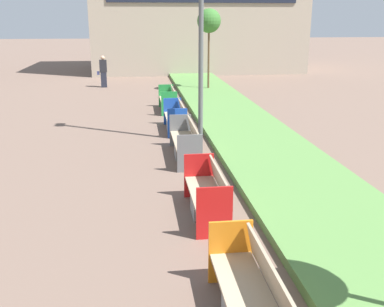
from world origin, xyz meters
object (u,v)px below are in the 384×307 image
Objects in this scene: bench_green_frame at (168,102)px; bench_grey_frame at (186,144)px; bench_orange_frame at (251,302)px; sapling_tree_far at (209,21)px; pedestrian_walking at (103,71)px; bench_blue_frame at (176,120)px; bench_red_frame at (208,197)px.

bench_grey_frame is at bearing -89.95° from bench_green_frame.
sapling_tree_far is at bearing 82.52° from bench_orange_frame.
bench_green_frame is 7.61m from pedestrian_walking.
bench_blue_frame is at bearing 90.01° from bench_orange_frame.
bench_grey_frame is 3.07m from bench_blue_frame.
bench_blue_frame is (-0.01, 3.07, -0.01)m from bench_grey_frame.
bench_red_frame is at bearing -99.10° from sapling_tree_far.
bench_grey_frame and bench_blue_frame have the same top height.
sapling_tree_far is (2.40, 4.85, 3.09)m from bench_green_frame.
bench_grey_frame is at bearing 89.91° from bench_red_frame.
sapling_tree_far reaches higher than bench_red_frame.
bench_orange_frame is 3.29m from bench_red_frame.
bench_orange_frame is 10.08m from bench_blue_frame.
sapling_tree_far is at bearing -21.35° from pedestrian_walking.
pedestrian_walking reaches higher than bench_orange_frame.
bench_red_frame is at bearing 90.04° from bench_orange_frame.
bench_grey_frame is 1.23× the size of bench_blue_frame.
bench_grey_frame is at bearing -89.90° from bench_blue_frame.
pedestrian_walking is (-3.02, 10.33, 0.50)m from bench_blue_frame.
bench_red_frame is 0.99× the size of bench_blue_frame.
bench_blue_frame is at bearing 90.10° from bench_grey_frame.
bench_green_frame is 0.48× the size of sapling_tree_far.
sapling_tree_far is (2.40, 15.00, 3.10)m from bench_red_frame.
bench_grey_frame is 1.22× the size of bench_green_frame.
bench_blue_frame is at bearing 90.00° from bench_red_frame.
bench_green_frame is at bearing 90.00° from bench_blue_frame.
bench_orange_frame is at bearing -89.99° from bench_green_frame.
bench_grey_frame is (0.01, 3.72, 0.01)m from bench_red_frame.
bench_red_frame is 3.72m from bench_grey_frame.
pedestrian_walking is at bearing 102.72° from bench_grey_frame.
pedestrian_walking is at bearing 100.00° from bench_red_frame.
sapling_tree_far is 2.41× the size of pedestrian_walking.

